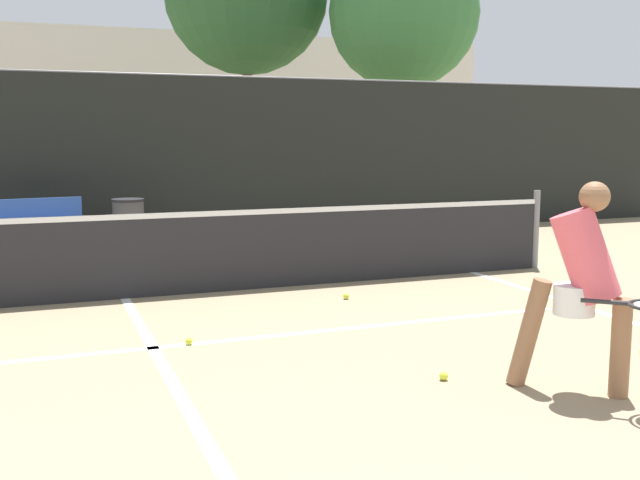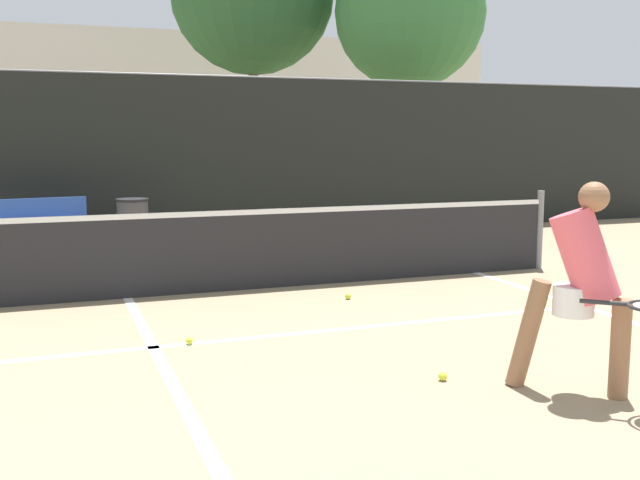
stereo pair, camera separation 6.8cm
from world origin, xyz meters
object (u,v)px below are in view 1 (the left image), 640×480
trash_bin (129,225)px  parked_car (254,185)px  player_practicing (583,279)px  courtside_bench (26,225)px

trash_bin → parked_car: size_ratio=0.20×
player_practicing → trash_bin: bearing=147.8°
trash_bin → parked_car: 6.13m
courtside_bench → trash_bin: (1.50, 0.02, -0.06)m
courtside_bench → trash_bin: size_ratio=2.09×
parked_car → trash_bin: bearing=-124.8°
player_practicing → trash_bin: player_practicing is taller
courtside_bench → player_practicing: bearing=-72.7°
player_practicing → courtside_bench: size_ratio=0.88×
courtside_bench → trash_bin: bearing=-7.2°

